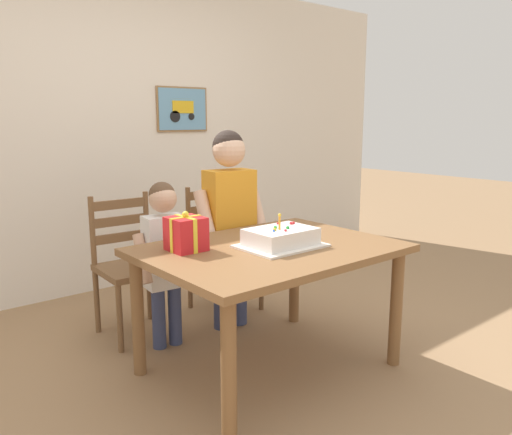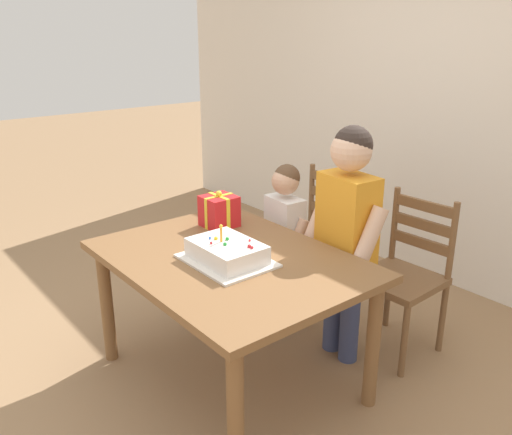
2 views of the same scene
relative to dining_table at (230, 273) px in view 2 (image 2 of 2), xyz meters
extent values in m
plane|color=#997551|center=(0.00, 0.00, -0.63)|extent=(20.00, 20.00, 0.00)
cube|color=silver|center=(0.00, 1.99, 0.67)|extent=(6.40, 0.08, 2.60)
cube|color=brown|center=(0.00, 0.00, 0.07)|extent=(1.35, 1.00, 0.04)
cylinder|color=brown|center=(-0.60, -0.42, -0.29)|extent=(0.07, 0.07, 0.68)
cylinder|color=brown|center=(0.60, -0.42, -0.29)|extent=(0.07, 0.07, 0.68)
cylinder|color=brown|center=(-0.60, 0.42, -0.29)|extent=(0.07, 0.07, 0.68)
cylinder|color=brown|center=(0.60, 0.42, -0.29)|extent=(0.07, 0.07, 0.68)
cube|color=white|center=(0.04, -0.05, 0.10)|extent=(0.44, 0.34, 0.01)
cube|color=white|center=(0.04, -0.05, 0.15)|extent=(0.36, 0.26, 0.09)
cylinder|color=orange|center=(0.02, -0.06, 0.23)|extent=(0.01, 0.01, 0.07)
sphere|color=yellow|center=(0.02, -0.06, 0.27)|extent=(0.02, 0.02, 0.02)
sphere|color=green|center=(0.02, -0.02, 0.20)|extent=(0.02, 0.02, 0.02)
sphere|color=red|center=(0.18, 0.00, 0.20)|extent=(0.02, 0.02, 0.02)
sphere|color=red|center=(0.16, 0.00, 0.20)|extent=(0.02, 0.02, 0.02)
sphere|color=green|center=(0.06, -0.07, 0.20)|extent=(0.02, 0.02, 0.02)
sphere|color=yellow|center=(-0.02, -0.06, 0.20)|extent=(0.02, 0.02, 0.02)
sphere|color=red|center=(0.01, -0.12, 0.20)|extent=(0.01, 0.01, 0.01)
sphere|color=blue|center=(-0.05, -0.08, 0.20)|extent=(0.01, 0.01, 0.01)
sphere|color=red|center=(0.10, 0.05, 0.20)|extent=(0.01, 0.01, 0.01)
cube|color=red|center=(-0.40, 0.22, 0.18)|extent=(0.18, 0.18, 0.18)
cube|color=yellow|center=(-0.40, 0.22, 0.18)|extent=(0.18, 0.02, 0.18)
cube|color=yellow|center=(-0.40, 0.22, 0.18)|extent=(0.02, 0.19, 0.18)
sphere|color=yellow|center=(-0.40, 0.22, 0.28)|extent=(0.04, 0.04, 0.04)
cube|color=brown|center=(-0.37, 0.92, -0.18)|extent=(0.43, 0.43, 0.04)
cylinder|color=brown|center=(-0.18, 0.72, -0.42)|extent=(0.04, 0.04, 0.43)
cylinder|color=brown|center=(-0.56, 0.74, -0.42)|extent=(0.04, 0.04, 0.43)
cylinder|color=brown|center=(-0.17, 1.10, -0.42)|extent=(0.04, 0.04, 0.43)
cylinder|color=brown|center=(-0.55, 1.12, -0.42)|extent=(0.04, 0.04, 0.43)
cylinder|color=brown|center=(-0.17, 1.10, 0.06)|extent=(0.04, 0.04, 0.45)
cylinder|color=brown|center=(-0.55, 1.12, 0.06)|extent=(0.04, 0.04, 0.45)
cube|color=brown|center=(-0.36, 1.11, 0.00)|extent=(0.36, 0.04, 0.06)
cube|color=brown|center=(-0.36, 1.11, 0.11)|extent=(0.36, 0.04, 0.06)
cube|color=brown|center=(-0.36, 1.11, 0.22)|extent=(0.36, 0.04, 0.06)
cube|color=brown|center=(0.37, 0.92, -0.18)|extent=(0.43, 0.43, 0.04)
cylinder|color=brown|center=(0.56, 0.74, -0.42)|extent=(0.04, 0.04, 0.43)
cylinder|color=brown|center=(0.18, 0.72, -0.42)|extent=(0.04, 0.04, 0.43)
cylinder|color=brown|center=(0.55, 1.12, -0.42)|extent=(0.04, 0.04, 0.43)
cylinder|color=brown|center=(0.17, 1.10, -0.42)|extent=(0.04, 0.04, 0.43)
cylinder|color=brown|center=(0.55, 1.12, 0.06)|extent=(0.04, 0.04, 0.45)
cylinder|color=brown|center=(0.17, 1.10, 0.06)|extent=(0.04, 0.04, 0.45)
cube|color=brown|center=(0.36, 1.11, 0.00)|extent=(0.36, 0.04, 0.06)
cube|color=brown|center=(0.36, 1.11, 0.11)|extent=(0.36, 0.04, 0.06)
cube|color=brown|center=(0.36, 1.11, 0.22)|extent=(0.36, 0.04, 0.06)
cylinder|color=#38426B|center=(0.27, 0.63, -0.38)|extent=(0.11, 0.11, 0.50)
cylinder|color=#38426B|center=(0.13, 0.64, -0.38)|extent=(0.11, 0.11, 0.50)
cube|color=orange|center=(0.20, 0.64, 0.16)|extent=(0.33, 0.22, 0.58)
cylinder|color=#E0B293|center=(0.39, 0.58, 0.14)|extent=(0.11, 0.25, 0.38)
cylinder|color=#E0B293|center=(0.00, 0.62, 0.14)|extent=(0.11, 0.25, 0.38)
sphere|color=#E0B293|center=(0.20, 0.64, 0.58)|extent=(0.22, 0.22, 0.22)
sphere|color=#2D231E|center=(0.20, 0.65, 0.60)|extent=(0.21, 0.21, 0.21)
cylinder|color=#38426B|center=(-0.24, 0.63, -0.44)|extent=(0.08, 0.08, 0.39)
cylinder|color=#38426B|center=(-0.35, 0.64, -0.44)|extent=(0.08, 0.08, 0.39)
cube|color=white|center=(-0.30, 0.64, -0.02)|extent=(0.26, 0.17, 0.45)
cylinder|color=tan|center=(-0.15, 0.59, -0.03)|extent=(0.08, 0.19, 0.30)
cylinder|color=tan|center=(-0.45, 0.62, -0.03)|extent=(0.08, 0.19, 0.30)
sphere|color=tan|center=(-0.30, 0.64, 0.31)|extent=(0.17, 0.17, 0.17)
sphere|color=brown|center=(-0.29, 0.65, 0.33)|extent=(0.16, 0.16, 0.16)
camera|label=1|loc=(-1.79, -2.04, 0.78)|focal=35.81mm
camera|label=2|loc=(1.99, -1.45, 1.17)|focal=37.63mm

